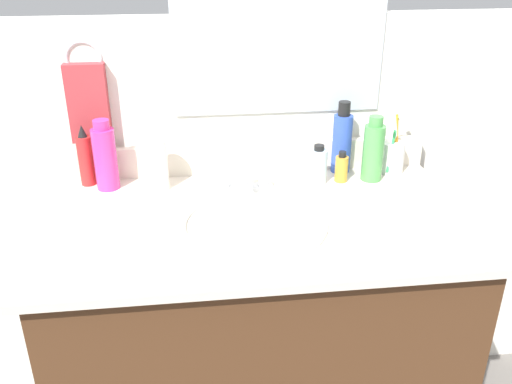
# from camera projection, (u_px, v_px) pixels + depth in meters

# --- Properties ---
(vanity_cabinet) EXTENTS (1.03, 0.56, 0.83)m
(vanity_cabinet) POSITION_uv_depth(u_px,v_px,m) (258.00, 352.00, 1.56)
(vanity_cabinet) COLOR #4C2D19
(vanity_cabinet) RESTS_ON ground_plane
(countertop) EXTENTS (1.07, 0.61, 0.02)m
(countertop) POSITION_uv_depth(u_px,v_px,m) (258.00, 221.00, 1.38)
(countertop) COLOR beige
(countertop) RESTS_ON vanity_cabinet
(backsplash) EXTENTS (1.07, 0.02, 0.09)m
(backsplash) POSITION_uv_depth(u_px,v_px,m) (246.00, 158.00, 1.61)
(backsplash) COLOR beige
(backsplash) RESTS_ON countertop
(back_wall) EXTENTS (2.17, 0.04, 1.30)m
(back_wall) POSITION_uv_depth(u_px,v_px,m) (245.00, 222.00, 1.78)
(back_wall) COLOR white
(back_wall) RESTS_ON ground_plane
(mirror_panel) EXTENTS (0.60, 0.01, 0.56)m
(mirror_panel) POSITION_uv_depth(u_px,v_px,m) (280.00, 13.00, 1.49)
(mirror_panel) COLOR #B2BCC6
(towel_ring) EXTENTS (0.10, 0.01, 0.10)m
(towel_ring) POSITION_uv_depth(u_px,v_px,m) (83.00, 58.00, 1.47)
(towel_ring) COLOR silver
(hand_towel) EXTENTS (0.11, 0.04, 0.22)m
(hand_towel) POSITION_uv_depth(u_px,v_px,m) (88.00, 103.00, 1.51)
(hand_towel) COLOR #A53338
(sink_basin) EXTENTS (0.37, 0.37, 0.11)m
(sink_basin) POSITION_uv_depth(u_px,v_px,m) (252.00, 235.00, 1.35)
(sink_basin) COLOR white
(sink_basin) RESTS_ON countertop
(faucet) EXTENTS (0.16, 0.10, 0.08)m
(faucet) POSITION_uv_depth(u_px,v_px,m) (244.00, 182.00, 1.50)
(faucet) COLOR silver
(faucet) RESTS_ON countertop
(bottle_gel_clear) EXTENTS (0.05, 0.05, 0.11)m
(bottle_gel_clear) POSITION_uv_depth(u_px,v_px,m) (318.00, 166.00, 1.54)
(bottle_gel_clear) COLOR silver
(bottle_gel_clear) RESTS_ON countertop
(bottle_lotion_white) EXTENTS (0.06, 0.06, 0.18)m
(bottle_lotion_white) POSITION_uv_depth(u_px,v_px,m) (157.00, 164.00, 1.49)
(bottle_lotion_white) COLOR white
(bottle_lotion_white) RESTS_ON countertop
(bottle_shampoo_blue) EXTENTS (0.06, 0.06, 0.21)m
(bottle_shampoo_blue) POSITION_uv_depth(u_px,v_px,m) (342.00, 141.00, 1.60)
(bottle_shampoo_blue) COLOR #2D4CB2
(bottle_shampoo_blue) RESTS_ON countertop
(bottle_soap_pink) EXTENTS (0.06, 0.06, 0.20)m
(bottle_soap_pink) POSITION_uv_depth(u_px,v_px,m) (105.00, 157.00, 1.49)
(bottle_soap_pink) COLOR #D8338C
(bottle_soap_pink) RESTS_ON countertop
(bottle_spray_red) EXTENTS (0.04, 0.04, 0.18)m
(bottle_spray_red) POSITION_uv_depth(u_px,v_px,m) (86.00, 158.00, 1.52)
(bottle_spray_red) COLOR red
(bottle_spray_red) RESTS_ON countertop
(bottle_oil_amber) EXTENTS (0.04, 0.04, 0.09)m
(bottle_oil_amber) POSITION_uv_depth(u_px,v_px,m) (341.00, 168.00, 1.56)
(bottle_oil_amber) COLOR gold
(bottle_oil_amber) RESTS_ON countertop
(bottle_toner_green) EXTENTS (0.06, 0.06, 0.19)m
(bottle_toner_green) POSITION_uv_depth(u_px,v_px,m) (373.00, 151.00, 1.55)
(bottle_toner_green) COLOR #4C9E4C
(bottle_toner_green) RESTS_ON countertop
(cup_white_ceramic) EXTENTS (0.08, 0.07, 0.19)m
(cup_white_ceramic) POSITION_uv_depth(u_px,v_px,m) (393.00, 156.00, 1.61)
(cup_white_ceramic) COLOR white
(cup_white_ceramic) RESTS_ON countertop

